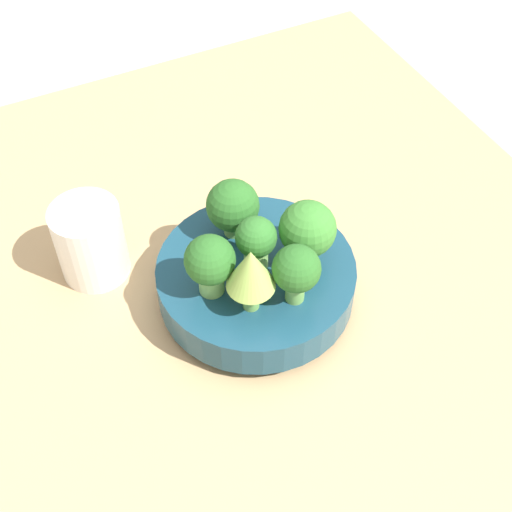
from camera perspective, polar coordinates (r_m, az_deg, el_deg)
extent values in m
plane|color=#ADA89E|center=(0.93, 0.46, -3.30)|extent=(6.00, 6.00, 0.00)
cube|color=tan|center=(0.92, 0.47, -2.68)|extent=(1.02, 0.88, 0.03)
cylinder|color=navy|center=(0.88, 0.00, -3.14)|extent=(0.11, 0.11, 0.01)
cylinder|color=navy|center=(0.86, 0.00, -1.89)|extent=(0.24, 0.24, 0.05)
cylinder|color=#7AB256|center=(0.84, 4.01, 0.48)|extent=(0.03, 0.03, 0.03)
sphere|color=#387A2D|center=(0.82, 4.15, 2.18)|extent=(0.07, 0.07, 0.07)
cylinder|color=#6BA34C|center=(0.79, -0.40, -3.18)|extent=(0.02, 0.02, 0.04)
cone|color=#93B751|center=(0.76, -0.42, -1.04)|extent=(0.05, 0.05, 0.05)
cylinder|color=#609347|center=(0.87, -1.82, 2.46)|extent=(0.02, 0.02, 0.02)
sphere|color=#286023|center=(0.85, -1.87, 4.06)|extent=(0.06, 0.06, 0.06)
cylinder|color=#7AB256|center=(0.83, 0.00, -0.10)|extent=(0.03, 0.03, 0.04)
sphere|color=#2D6B28|center=(0.80, 0.00, 1.52)|extent=(0.05, 0.05, 0.05)
cylinder|color=#7AB256|center=(0.81, -3.59, -1.99)|extent=(0.03, 0.03, 0.03)
sphere|color=#286023|center=(0.78, -3.72, -0.32)|extent=(0.06, 0.06, 0.06)
cylinder|color=#6BA34C|center=(0.80, 2.93, -2.74)|extent=(0.02, 0.02, 0.03)
sphere|color=#286023|center=(0.77, 3.03, -1.10)|extent=(0.05, 0.05, 0.05)
cylinder|color=silver|center=(0.90, -13.12, 1.14)|extent=(0.09, 0.09, 0.10)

